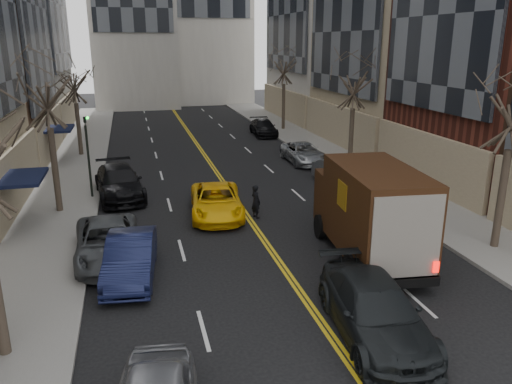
% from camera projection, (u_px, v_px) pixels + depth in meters
% --- Properties ---
extents(sidewalk_left, '(4.00, 66.00, 0.15)m').
position_uv_depth(sidewalk_left, '(70.00, 176.00, 30.89)').
color(sidewalk_left, slate).
rests_on(sidewalk_left, ground).
extents(sidewalk_right, '(4.00, 66.00, 0.15)m').
position_uv_depth(sidewalk_right, '(340.00, 160.00, 35.10)').
color(sidewalk_right, slate).
rests_on(sidewalk_right, ground).
extents(tree_lf_mid, '(3.20, 3.20, 8.91)m').
position_uv_depth(tree_lf_mid, '(44.00, 75.00, 22.54)').
color(tree_lf_mid, '#382D23').
rests_on(tree_lf_mid, sidewalk_left).
extents(tree_lf_far, '(3.20, 3.20, 8.12)m').
position_uv_depth(tree_lf_far, '(73.00, 72.00, 34.77)').
color(tree_lf_far, '#382D23').
rests_on(tree_lf_far, sidewalk_left).
extents(tree_rt_mid, '(3.20, 3.20, 8.32)m').
position_uv_depth(tree_rt_mid, '(355.00, 73.00, 31.42)').
color(tree_rt_mid, '#382D23').
rests_on(tree_rt_mid, sidewalk_right).
extents(tree_rt_far, '(3.20, 3.20, 9.11)m').
position_uv_depth(tree_rt_far, '(284.00, 56.00, 45.17)').
color(tree_rt_far, '#382D23').
rests_on(tree_rt_far, sidewalk_right).
extents(traffic_signal, '(0.29, 0.26, 4.70)m').
position_uv_depth(traffic_signal, '(88.00, 147.00, 25.82)').
color(traffic_signal, black).
rests_on(traffic_signal, sidewalk_left).
extents(ups_truck, '(3.31, 7.03, 3.73)m').
position_uv_depth(ups_truck, '(369.00, 212.00, 18.92)').
color(ups_truck, black).
rests_on(ups_truck, ground).
extents(observer_sedan, '(2.83, 5.71, 1.60)m').
position_uv_depth(observer_sedan, '(375.00, 310.00, 14.12)').
color(observer_sedan, black).
rests_on(observer_sedan, ground).
extents(taxi, '(2.95, 5.41, 1.44)m').
position_uv_depth(taxi, '(216.00, 201.00, 23.94)').
color(taxi, yellow).
rests_on(taxi, ground).
extents(pedestrian, '(0.58, 0.69, 1.61)m').
position_uv_depth(pedestrian, '(256.00, 201.00, 23.62)').
color(pedestrian, black).
rests_on(pedestrian, ground).
extents(parked_lf_b, '(2.09, 4.78, 1.53)m').
position_uv_depth(parked_lf_b, '(131.00, 258.00, 17.62)').
color(parked_lf_b, '#12173A').
rests_on(parked_lf_b, ground).
extents(parked_lf_c, '(2.68, 5.33, 1.45)m').
position_uv_depth(parked_lf_c, '(108.00, 242.00, 19.11)').
color(parked_lf_c, '#474B4E').
rests_on(parked_lf_c, ground).
extents(parked_lf_d, '(2.97, 5.89, 1.64)m').
position_uv_depth(parked_lf_d, '(119.00, 182.00, 26.75)').
color(parked_lf_d, black).
rests_on(parked_lf_d, ground).
extents(parked_lf_e, '(1.84, 3.94, 1.31)m').
position_uv_depth(parked_lf_e, '(114.00, 177.00, 28.50)').
color(parked_lf_e, '#AAACB2').
rests_on(parked_lf_e, ground).
extents(parked_rt_a, '(1.83, 4.59, 1.49)m').
position_uv_depth(parked_rt_a, '(339.00, 174.00, 28.66)').
color(parked_rt_a, '#4D5155').
rests_on(parked_rt_a, ground).
extents(parked_rt_b, '(2.24, 4.86, 1.35)m').
position_uv_depth(parked_rt_b, '(304.00, 153.00, 34.41)').
color(parked_rt_b, '#ACB0B4').
rests_on(parked_rt_b, ground).
extents(parked_rt_c, '(2.22, 4.88, 1.39)m').
position_uv_depth(parked_rt_c, '(263.00, 128.00, 44.37)').
color(parked_rt_c, black).
rests_on(parked_rt_c, ground).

